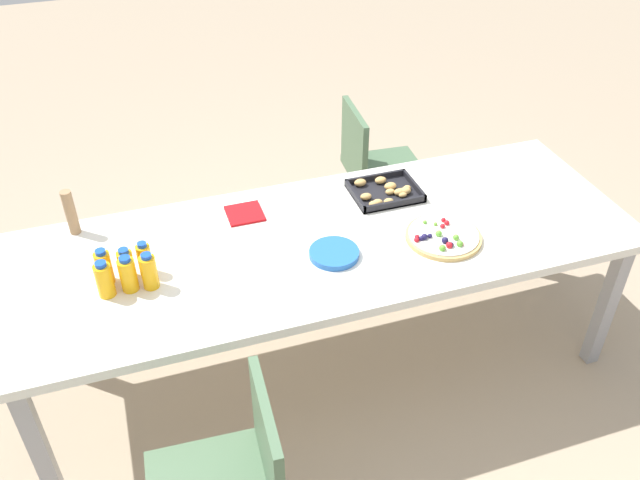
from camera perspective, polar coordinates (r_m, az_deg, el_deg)
The scene contains 15 objects.
ground_plane at distance 3.20m, azimuth 0.44°, elevation -10.37°, with size 12.00×12.00×0.00m, color tan.
party_table at distance 2.73m, azimuth 0.50°, elevation -0.78°, with size 2.54×0.89×0.73m.
chair_far_right at distance 3.65m, azimuth 4.62°, elevation 6.45°, with size 0.43×0.43×0.83m.
chair_near_left at distance 2.23m, azimuth -7.39°, elevation -19.60°, with size 0.42×0.42×0.83m.
juice_bottle_0 at distance 2.51m, azimuth -17.88°, elevation -3.23°, with size 0.06×0.06×0.15m.
juice_bottle_1 at distance 2.51m, azimuth -16.04°, elevation -2.83°, with size 0.06×0.06×0.15m.
juice_bottle_2 at distance 2.50m, azimuth -14.35°, elevation -2.62°, with size 0.06×0.06×0.15m.
juice_bottle_3 at distance 2.57m, azimuth -17.91°, elevation -2.18°, with size 0.06×0.06×0.15m.
juice_bottle_4 at distance 2.57m, azimuth -16.17°, elevation -2.00°, with size 0.06×0.06×0.13m.
juice_bottle_5 at distance 2.57m, azimuth -14.71°, elevation -1.57°, with size 0.05×0.05×0.14m.
fruit_pizza at distance 2.73m, azimuth 10.45°, elevation 0.30°, with size 0.31×0.31×0.05m.
snack_tray at distance 2.97m, azimuth 5.54°, elevation 4.12°, with size 0.29×0.24×0.04m.
plate_stack at distance 2.60m, azimuth 1.21°, elevation -1.14°, with size 0.20×0.20×0.02m.
napkin_stack at distance 2.85m, azimuth -6.43°, elevation 2.26°, with size 0.15×0.15×0.01m, color red.
cardboard_tube at distance 2.86m, azimuth -20.47°, elevation 2.22°, with size 0.04×0.04×0.20m, color #9E7A56.
Camera 1 is at (-0.70, -2.04, 2.36)m, focal length 37.58 mm.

